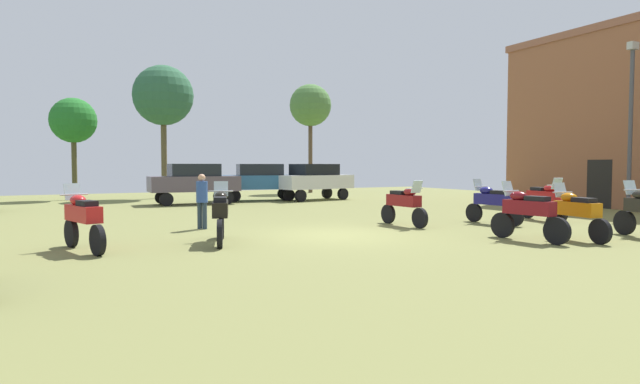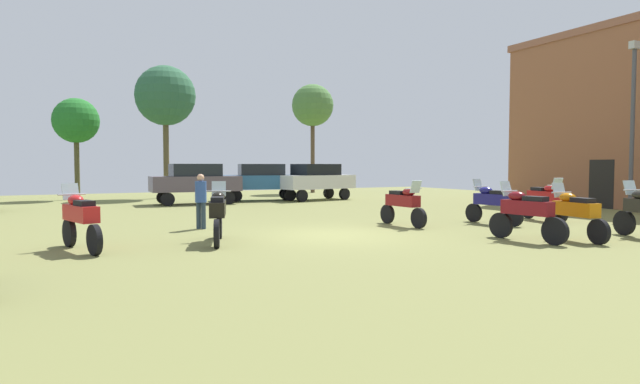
{
  "view_description": "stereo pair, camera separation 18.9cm",
  "coord_description": "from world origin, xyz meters",
  "views": [
    {
      "loc": [
        -6.85,
        -12.49,
        1.94
      ],
      "look_at": [
        2.28,
        5.34,
        0.92
      ],
      "focal_mm": 29.28,
      "sensor_mm": 36.0,
      "label": 1
    },
    {
      "loc": [
        -6.68,
        -12.57,
        1.94
      ],
      "look_at": [
        2.28,
        5.34,
        0.92
      ],
      "focal_mm": 29.28,
      "sensor_mm": 36.0,
      "label": 2
    }
  ],
  "objects": [
    {
      "name": "person_1",
      "position": [
        -2.88,
        3.06,
        0.99
      ],
      "size": [
        0.48,
        0.48,
        1.66
      ],
      "rotation": [
        0.0,
        0.0,
        2.34
      ],
      "color": "#273747",
      "rests_on": "ground"
    },
    {
      "name": "motorcycle_10",
      "position": [
        5.95,
        0.08,
        0.74
      ],
      "size": [
        0.62,
        2.23,
        1.47
      ],
      "rotation": [
        0.0,
        0.0,
        0.11
      ],
      "color": "black",
      "rests_on": "ground"
    },
    {
      "name": "motorcycle_12",
      "position": [
        -3.19,
        0.05,
        0.76
      ],
      "size": [
        0.88,
        2.24,
        1.51
      ],
      "rotation": [
        0.0,
        0.0,
        -0.31
      ],
      "color": "black",
      "rests_on": "ground"
    },
    {
      "name": "lamp_post",
      "position": [
        13.62,
        0.4,
        3.8
      ],
      "size": [
        0.44,
        0.24,
        6.78
      ],
      "color": "#47474C",
      "rests_on": "ground"
    },
    {
      "name": "car_4",
      "position": [
        3.2,
        14.36,
        1.19
      ],
      "size": [
        4.56,
        2.57,
        2.0
      ],
      "rotation": [
        0.0,
        0.0,
        1.38
      ],
      "color": "black",
      "rests_on": "ground"
    },
    {
      "name": "motorcycle_5",
      "position": [
        3.04,
        0.97,
        0.74
      ],
      "size": [
        0.62,
        2.2,
        1.46
      ],
      "rotation": [
        0.0,
        0.0,
        3.2
      ],
      "color": "black",
      "rests_on": "ground"
    },
    {
      "name": "car_1",
      "position": [
        6.05,
        13.38,
        1.19
      ],
      "size": [
        4.56,
        2.56,
        2.0
      ],
      "rotation": [
        0.0,
        0.0,
        1.76
      ],
      "color": "black",
      "rests_on": "ground"
    },
    {
      "name": "motorcycle_8",
      "position": [
        8.36,
        0.08,
        0.76
      ],
      "size": [
        0.7,
        2.23,
        1.51
      ],
      "rotation": [
        0.0,
        0.0,
        2.97
      ],
      "color": "black",
      "rests_on": "ground"
    },
    {
      "name": "tree_3",
      "position": [
        -1.02,
        19.02,
        5.99
      ],
      "size": [
        3.49,
        3.49,
        7.76
      ],
      "color": "brown",
      "rests_on": "ground"
    },
    {
      "name": "car_5",
      "position": [
        -0.64,
        13.32,
        1.19
      ],
      "size": [
        4.35,
        1.93,
        2.0
      ],
      "rotation": [
        0.0,
        0.0,
        1.54
      ],
      "color": "black",
      "rests_on": "ground"
    },
    {
      "name": "tree_1",
      "position": [
        -5.79,
        19.85,
        4.41
      ],
      "size": [
        2.51,
        2.51,
        5.69
      ],
      "color": "#4C4829",
      "rests_on": "ground"
    },
    {
      "name": "tree_5",
      "position": [
        9.3,
        20.52,
        6.09
      ],
      "size": [
        2.92,
        2.92,
        7.59
      ],
      "color": "brown",
      "rests_on": "ground"
    },
    {
      "name": "ground_plane",
      "position": [
        0.0,
        0.0,
        0.01
      ],
      "size": [
        44.0,
        52.0,
        0.02
      ],
      "color": "olive"
    },
    {
      "name": "motorcycle_11",
      "position": [
        3.84,
        -3.18,
        0.76
      ],
      "size": [
        0.63,
        2.22,
        1.51
      ],
      "rotation": [
        0.0,
        0.0,
        0.12
      ],
      "color": "black",
      "rests_on": "ground"
    },
    {
      "name": "motorcycle_6",
      "position": [
        5.09,
        -3.62,
        0.74
      ],
      "size": [
        0.67,
        2.11,
        1.46
      ],
      "rotation": [
        0.0,
        0.0,
        -0.16
      ],
      "color": "black",
      "rests_on": "ground"
    },
    {
      "name": "motorcycle_1",
      "position": [
        -6.28,
        0.24,
        0.76
      ],
      "size": [
        0.84,
        2.24,
        1.5
      ],
      "rotation": [
        0.0,
        0.0,
        0.29
      ],
      "color": "black",
      "rests_on": "ground"
    }
  ]
}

